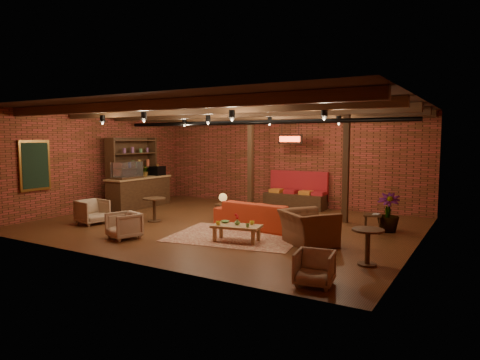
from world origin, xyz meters
The scene contains 29 objects.
floor centered at (0.00, 0.00, 0.00)m, with size 10.00×10.00×0.00m, color #35210D.
ceiling centered at (0.00, 0.00, 3.20)m, with size 10.00×8.00×0.02m, color black.
wall_back centered at (0.00, 4.00, 1.60)m, with size 10.00×0.02×3.20m, color brown.
wall_front centered at (0.00, -4.00, 1.60)m, with size 10.00×0.02×3.20m, color brown.
wall_left centered at (-5.00, 0.00, 1.60)m, with size 0.02×8.00×3.20m, color brown.
wall_right centered at (5.00, 0.00, 1.60)m, with size 0.02×8.00×3.20m, color brown.
ceiling_beams centered at (0.00, 0.00, 3.08)m, with size 9.80×6.40×0.22m, color black, non-canonical shape.
ceiling_pipe centered at (0.00, 1.60, 2.85)m, with size 0.12×0.12×9.60m, color black.
post_left centered at (-0.60, 2.60, 1.60)m, with size 0.16×0.16×3.20m, color black.
post_right centered at (2.80, 2.00, 1.60)m, with size 0.16×0.16×3.20m, color black.
service_counter centered at (-4.10, 1.00, 0.80)m, with size 0.80×2.50×1.60m, color black, non-canonical shape.
plant_counter centered at (-4.00, 1.20, 1.22)m, with size 0.35×0.39×0.30m, color #337F33.
shelving_hutch centered at (-4.50, 1.10, 1.20)m, with size 0.52×2.00×2.40m, color black, non-canonical shape.
chalkboard_menu centered at (-4.93, -2.30, 1.60)m, with size 0.08×0.96×1.46m, color black.
banquette centered at (0.60, 3.55, 0.50)m, with size 2.10×0.70×1.00m, color #A71B22, non-canonical shape.
service_sign centered at (0.60, 3.10, 2.35)m, with size 0.86×0.06×0.30m, color #F03B18.
ceiling_spotlights centered at (0.00, 0.00, 2.86)m, with size 6.40×4.40×0.28m, color black, non-canonical shape.
rug centered at (1.05, -1.06, 0.01)m, with size 3.07×2.35×0.01m, color maroon.
sofa centered at (1.16, 0.02, 0.36)m, with size 2.46×0.96×0.72m, color #A22D16.
coffee_table centered at (1.32, -1.52, 0.34)m, with size 1.20×0.75×0.64m.
side_table_lamp centered at (-0.40, 0.59, 0.59)m, with size 0.41×0.41×0.78m.
round_table_left centered at (-1.92, -0.67, 0.46)m, with size 0.65×0.65×0.68m.
armchair_a centered at (-3.19, -1.80, 0.37)m, with size 0.72×0.68×0.75m, color beige.
armchair_b centered at (-1.13, -2.62, 0.34)m, with size 0.67×0.62×0.69m, color beige.
armchair_right centered at (2.85, -0.94, 0.51)m, with size 1.17×0.76×1.02m, color brown.
side_table_book centered at (3.81, 1.01, 0.44)m, with size 0.49×0.49×0.49m.
round_table_right centered at (4.40, -1.86, 0.46)m, with size 0.59×0.59×0.69m.
armchair_far centered at (3.94, -3.40, 0.31)m, with size 0.60×0.56×0.62m, color beige.
plant_tall centered at (4.11, 1.34, 1.48)m, with size 1.66×1.66×2.96m, color #4C7F4C.
Camera 1 is at (6.33, -9.81, 2.37)m, focal length 32.00 mm.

